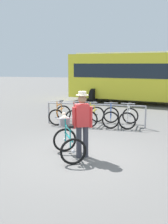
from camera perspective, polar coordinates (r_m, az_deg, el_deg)
name	(u,v)px	position (r m, az deg, el deg)	size (l,w,h in m)	color
ground_plane	(81,157)	(7.13, -0.65, -9.50)	(80.00, 80.00, 0.00)	#605E5B
bike_rack_rail	(95,109)	(10.43, 2.38, 0.72)	(3.91, 0.18, 0.88)	#99999E
racked_bike_orange	(60,114)	(11.05, -5.12, -0.45)	(0.66, 1.11, 0.98)	black
racked_bike_red	(76,115)	(10.85, -1.61, -0.62)	(0.67, 1.12, 0.98)	black
racked_bike_yellow	(93,116)	(10.68, 2.01, -0.78)	(0.79, 1.16, 0.97)	black
racked_bike_blue	(111,116)	(10.57, 5.73, -0.95)	(0.76, 1.16, 0.97)	black
racked_bike_white	(129,117)	(10.50, 9.51, -1.12)	(0.74, 1.14, 0.97)	black
featured_bicycle	(68,138)	(7.05, -3.50, -5.60)	(1.09, 1.26, 1.09)	black
person_with_featured_bike	(82,122)	(6.86, -0.37, -2.06)	(0.49, 0.33, 1.72)	#383842
bus_distant	(151,75)	(16.74, 14.14, 7.64)	(10.31, 4.84, 3.08)	yellow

